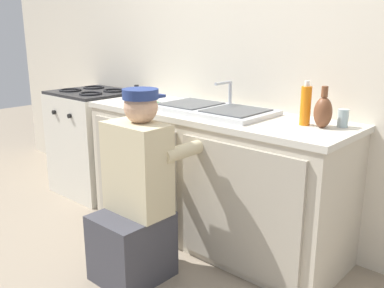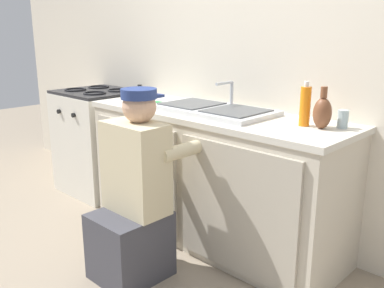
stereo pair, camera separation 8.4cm
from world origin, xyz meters
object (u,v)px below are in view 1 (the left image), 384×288
stove_range (95,142)px  plumber_person (136,202)px  spice_bottle_pepper (137,92)px  water_glass (343,118)px  coffee_mug (130,95)px  cell_phone (151,103)px  sink_double_basin (213,109)px  soap_bottle_orange (306,105)px  vase_decorative (323,112)px

stove_range → plumber_person: 1.48m
spice_bottle_pepper → water_glass: spice_bottle_pepper is taller
stove_range → coffee_mug: coffee_mug is taller
cell_phone → water_glass: 1.36m
stove_range → water_glass: 2.21m
sink_double_basin → plumber_person: (-0.01, -0.67, -0.45)m
coffee_mug → spice_bottle_pepper: bearing=120.7°
cell_phone → stove_range: bearing=175.5°
plumber_person → coffee_mug: plumber_person is taller
stove_range → soap_bottle_orange: (1.97, 0.05, 0.55)m
soap_bottle_orange → coffee_mug: bearing=-174.7°
sink_double_basin → soap_bottle_orange: soap_bottle_orange is taller
spice_bottle_pepper → water_glass: (1.62, 0.09, -0.00)m
soap_bottle_orange → cell_phone: 1.17m
water_glass → stove_range: bearing=-176.2°
sink_double_basin → spice_bottle_pepper: 0.81m
vase_decorative → sink_double_basin: bearing=-176.5°
plumber_person → water_glass: size_ratio=11.04×
spice_bottle_pepper → stove_range: bearing=-175.0°
spice_bottle_pepper → cell_phone: 0.30m
vase_decorative → soap_bottle_orange: bearing=-179.6°
spice_bottle_pepper → soap_bottle_orange: (1.44, 0.00, 0.06)m
sink_double_basin → stove_range: bearing=-179.9°
sink_double_basin → plumber_person: plumber_person is taller
stove_range → cell_phone: size_ratio=6.55×
plumber_person → soap_bottle_orange: (0.65, 0.72, 0.54)m
spice_bottle_pepper → cell_phone: bearing=-21.3°
stove_range → coffee_mug: bearing=-7.6°
cell_phone → water_glass: (1.34, 0.20, 0.04)m
water_glass → cell_phone: bearing=-171.3°
water_glass → sink_double_basin: bearing=-170.4°
plumber_person → cell_phone: plumber_person is taller
sink_double_basin → water_glass: 0.83m
sink_double_basin → stove_range: sink_double_basin is taller
sink_double_basin → soap_bottle_orange: bearing=4.0°
stove_range → soap_bottle_orange: size_ratio=3.67×
coffee_mug → soap_bottle_orange: bearing=5.3°
cell_phone → vase_decorative: 1.27m
stove_range → water_glass: water_glass is taller
water_glass → soap_bottle_orange: bearing=-152.4°
stove_range → vase_decorative: vase_decorative is taller
vase_decorative → cell_phone: bearing=-175.0°
plumber_person → coffee_mug: size_ratio=8.76×
stove_range → water_glass: bearing=3.8°
spice_bottle_pepper → vase_decorative: 1.55m
soap_bottle_orange → water_glass: 0.21m
cell_phone → vase_decorative: bearing=5.0°
stove_range → coffee_mug: (0.60, -0.08, 0.48)m
soap_bottle_orange → coffee_mug: 1.37m
soap_bottle_orange → vase_decorative: size_ratio=1.09×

